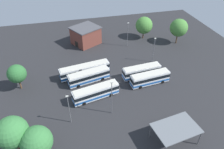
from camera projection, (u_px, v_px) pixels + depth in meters
ground_plane at (116, 79)px, 61.08m from camera, size 94.40×94.40×0.00m
bus_row0_slot0 at (96, 92)px, 53.69m from camera, size 12.23×5.08×3.43m
bus_row0_slot2 at (89, 76)px, 59.09m from camera, size 11.98×5.08×3.43m
bus_row0_slot3 at (85, 70)px, 61.53m from camera, size 14.74×4.82×3.43m
bus_row1_slot0 at (150, 78)px, 58.42m from camera, size 11.27×3.76×3.43m
bus_row1_slot1 at (142, 71)px, 61.04m from camera, size 11.29×3.54×3.43m
depot_building at (86, 35)px, 76.60m from camera, size 11.83×11.48×6.29m
maintenance_shelter at (176, 128)px, 41.98m from camera, size 9.61×7.13×4.03m
lamp_post_mid_lot at (128, 34)px, 73.84m from camera, size 0.56×0.28×8.90m
lamp_post_far_corner at (112, 97)px, 47.46m from camera, size 0.56×0.28×9.41m
lamp_post_near_entrance at (154, 49)px, 65.68m from camera, size 0.56×0.28×8.39m
lamp_post_by_building at (69, 108)px, 45.64m from camera, size 0.56×0.28×7.94m
tree_west_edge at (144, 25)px, 78.85m from camera, size 6.25×6.25×8.29m
tree_northeast at (17, 74)px, 54.94m from camera, size 4.88×4.88×7.28m
tree_northwest at (179, 28)px, 75.00m from camera, size 6.23×6.23×9.17m
tree_east_edge at (12, 132)px, 38.36m from camera, size 6.04×6.04×9.17m
tree_south_edge at (37, 142)px, 38.40m from camera, size 5.85×5.85×7.71m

